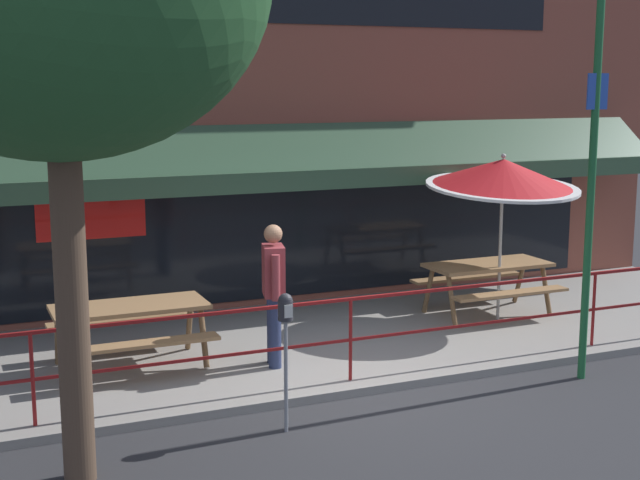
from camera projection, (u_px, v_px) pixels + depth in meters
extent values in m
plane|color=#2D2D30|center=(362.00, 397.00, 9.91)|extent=(120.00, 120.00, 0.00)
cube|color=gray|center=(295.00, 345.00, 11.70)|extent=(15.00, 4.00, 0.10)
cube|color=brown|center=(238.00, 81.00, 13.14)|extent=(15.00, 0.50, 6.94)
cube|color=black|center=(245.00, 225.00, 13.27)|extent=(12.00, 0.02, 2.30)
cube|color=red|center=(91.00, 214.00, 12.33)|extent=(1.50, 0.02, 0.70)
cube|color=#335138|center=(256.00, 150.00, 12.59)|extent=(13.80, 0.92, 0.70)
cube|color=#335138|center=(269.00, 182.00, 12.20)|extent=(13.80, 0.08, 0.28)
cube|color=black|center=(485.00, 170.00, 14.65)|extent=(0.04, 0.28, 0.04)
cube|color=black|center=(490.00, 181.00, 14.55)|extent=(0.18, 0.18, 0.28)
cube|color=beige|center=(490.00, 181.00, 14.55)|extent=(0.13, 0.19, 0.20)
cylinder|color=maroon|center=(33.00, 380.00, 8.73)|extent=(0.04, 0.04, 0.95)
cylinder|color=maroon|center=(350.00, 340.00, 10.08)|extent=(0.04, 0.04, 0.95)
cylinder|color=maroon|center=(593.00, 310.00, 11.42)|extent=(0.04, 0.04, 0.95)
cube|color=maroon|center=(351.00, 299.00, 9.99)|extent=(13.80, 0.04, 0.04)
cube|color=maroon|center=(350.00, 340.00, 10.08)|extent=(13.80, 0.03, 0.03)
cube|color=#997047|center=(130.00, 307.00, 10.50)|extent=(1.80, 0.80, 0.05)
cube|color=#997047|center=(141.00, 344.00, 10.02)|extent=(1.80, 0.26, 0.04)
cube|color=#997047|center=(121.00, 320.00, 11.07)|extent=(1.80, 0.26, 0.04)
cylinder|color=brown|center=(203.00, 336.00, 10.58)|extent=(0.07, 0.30, 0.73)
cylinder|color=brown|center=(189.00, 323.00, 11.16)|extent=(0.07, 0.30, 0.73)
cylinder|color=brown|center=(65.00, 352.00, 9.96)|extent=(0.07, 0.30, 0.73)
cylinder|color=brown|center=(58.00, 338.00, 10.54)|extent=(0.07, 0.30, 0.73)
cube|color=#997047|center=(488.00, 265.00, 12.91)|extent=(1.80, 0.80, 0.05)
cube|color=#997047|center=(511.00, 293.00, 12.44)|extent=(1.80, 0.26, 0.04)
cube|color=#997047|center=(466.00, 277.00, 13.49)|extent=(1.80, 0.26, 0.04)
cylinder|color=brown|center=(546.00, 289.00, 13.00)|extent=(0.07, 0.30, 0.73)
cylinder|color=brown|center=(520.00, 280.00, 13.57)|extent=(0.07, 0.30, 0.73)
cylinder|color=brown|center=(452.00, 300.00, 12.37)|extent=(0.07, 0.30, 0.73)
cylinder|color=brown|center=(428.00, 290.00, 12.95)|extent=(0.07, 0.30, 0.73)
cylinder|color=#B7B2A8|center=(500.00, 240.00, 12.58)|extent=(0.04, 0.04, 2.30)
cone|color=red|center=(503.00, 173.00, 12.41)|extent=(2.10, 2.13, 0.58)
cylinder|color=white|center=(502.00, 187.00, 12.45)|extent=(2.14, 2.14, 0.22)
sphere|color=#B7B2A8|center=(503.00, 156.00, 12.37)|extent=(0.07, 0.07, 0.07)
cylinder|color=navy|center=(273.00, 328.00, 10.72)|extent=(0.15, 0.15, 0.86)
cylinder|color=navy|center=(275.00, 333.00, 10.53)|extent=(0.15, 0.15, 0.86)
cube|color=maroon|center=(273.00, 271.00, 10.50)|extent=(0.33, 0.45, 0.60)
cylinder|color=maroon|center=(271.00, 269.00, 10.76)|extent=(0.10, 0.10, 0.54)
cylinder|color=maroon|center=(276.00, 278.00, 10.25)|extent=(0.10, 0.10, 0.54)
sphere|color=#9E7051|center=(273.00, 234.00, 10.42)|extent=(0.22, 0.22, 0.22)
cylinder|color=gray|center=(286.00, 376.00, 8.82)|extent=(0.04, 0.04, 1.15)
cylinder|color=#2D2D33|center=(285.00, 310.00, 8.71)|extent=(0.15, 0.15, 0.20)
sphere|color=#2D2D33|center=(285.00, 301.00, 8.69)|extent=(0.14, 0.14, 0.14)
cube|color=silver|center=(288.00, 311.00, 8.63)|extent=(0.08, 0.01, 0.13)
cylinder|color=#1E6033|center=(591.00, 182.00, 10.13)|extent=(0.09, 0.09, 4.65)
cube|color=blue|center=(598.00, 91.00, 9.94)|extent=(0.28, 0.02, 0.40)
cylinder|color=brown|center=(72.00, 306.00, 7.57)|extent=(0.28, 0.28, 3.15)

